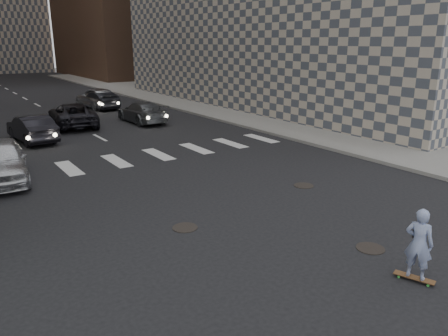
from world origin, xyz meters
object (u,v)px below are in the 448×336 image
Objects in this scene: traffic_car_c at (72,115)px; traffic_car_e at (100,100)px; silver_sedan at (0,161)px; traffic_car_b at (142,112)px; traffic_car_d at (97,97)px; traffic_car_a at (32,128)px; skateboarder at (419,244)px.

traffic_car_c is 1.26× the size of traffic_car_e.
silver_sedan is 17.74m from traffic_car_e.
silver_sedan is 10.68m from traffic_car_c.
traffic_car_b is 0.96× the size of traffic_car_d.
traffic_car_d is at bearing -112.84° from traffic_car_c.
silver_sedan is 1.09× the size of traffic_car_a.
traffic_car_e is at bearing 64.44° from skateboarder.
traffic_car_b is at bearing 172.33° from traffic_car_c.
traffic_car_d is (-0.28, 7.68, 0.15)m from traffic_car_b.
skateboarder reaches higher than silver_sedan.
traffic_car_e is (3.73, 6.00, -0.04)m from traffic_car_c.
silver_sedan is 12.43m from traffic_car_b.
skateboarder is 0.33× the size of traffic_car_c.
traffic_car_c reaches higher than traffic_car_a.
traffic_car_d is at bearing 64.52° from skateboarder.
traffic_car_d reaches higher than traffic_car_a.
traffic_car_e is (6.61, 8.94, -0.02)m from traffic_car_a.
traffic_car_d is at bearing -88.14° from traffic_car_b.
traffic_car_e is at bearing -132.30° from traffic_car_a.
traffic_car_e is at bearing -87.74° from traffic_car_b.
traffic_car_e is (2.75, 28.00, -0.21)m from skateboarder.
skateboarder is 0.35× the size of traffic_car_d.
traffic_car_a is 0.82× the size of traffic_car_c.
traffic_car_b is (6.92, 1.91, -0.02)m from traffic_car_a.
traffic_car_c is (5.25, 9.29, -0.07)m from silver_sedan.
traffic_car_a is 11.12m from traffic_car_e.
traffic_car_c reaches higher than traffic_car_b.
traffic_car_d is 1.18× the size of traffic_car_e.
traffic_car_b is (3.06, 20.97, -0.21)m from skateboarder.
skateboarder is 21.19m from traffic_car_b.
skateboarder reaches higher than traffic_car_c.
silver_sedan is 18.31m from traffic_car_d.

